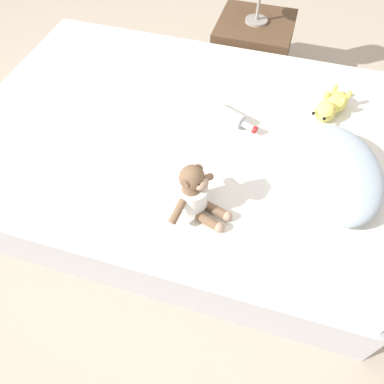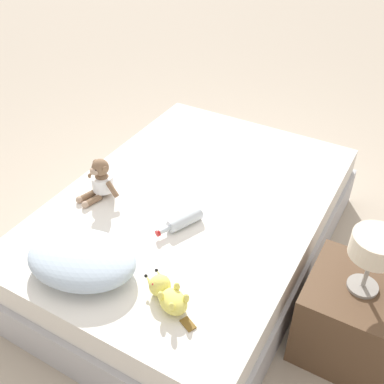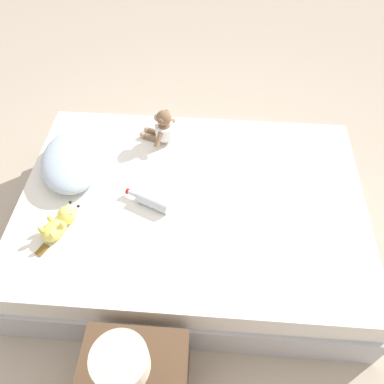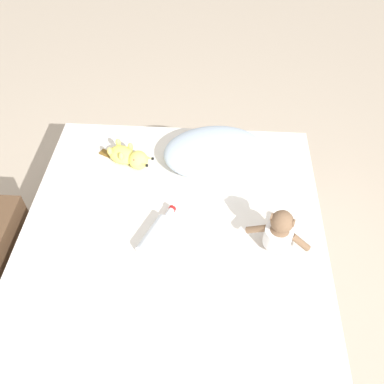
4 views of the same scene
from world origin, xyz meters
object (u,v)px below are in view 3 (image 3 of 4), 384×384
plush_monkey (163,129)px  plush_yellow_creature (60,224)px  bedside_lamp (121,364)px  bed (192,219)px  glass_bottle (152,202)px  pillow (74,160)px

plush_monkey → plush_yellow_creature: bearing=147.6°
plush_monkey → bedside_lamp: bedside_lamp is taller
plush_yellow_creature → plush_monkey: bearing=-32.4°
bed → bedside_lamp: 1.12m
bedside_lamp → glass_bottle: bearing=1.9°
plush_monkey → bedside_lamp: 1.47m
bedside_lamp → bed: bearing=-10.7°
bed → plush_monkey: plush_monkey is taller
bed → bedside_lamp: bedside_lamp is taller
plush_monkey → bed: bearing=-154.8°
plush_yellow_creature → bedside_lamp: size_ratio=1.02×
plush_monkey → glass_bottle: (-0.54, -0.00, -0.06)m
pillow → plush_yellow_creature: bearing=-175.1°
pillow → bed: bearing=-103.8°
bed → plush_monkey: size_ratio=7.23×
glass_bottle → bedside_lamp: bedside_lamp is taller
plush_yellow_creature → glass_bottle: (0.19, -0.47, -0.01)m
plush_yellow_creature → bedside_lamp: 0.91m
pillow → bedside_lamp: bedside_lamp is taller
plush_monkey → bedside_lamp: (-1.47, -0.03, 0.16)m
pillow → glass_bottle: bearing=-116.4°
bed → pillow: pillow is taller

